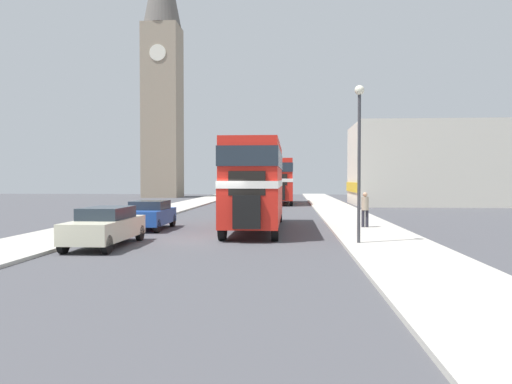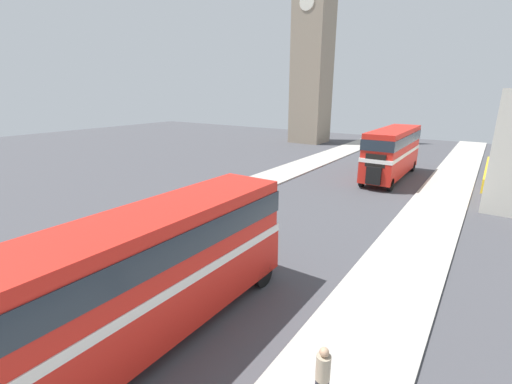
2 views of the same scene
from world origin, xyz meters
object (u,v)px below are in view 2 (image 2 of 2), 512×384
object	(u,v)px
double_decker_bus	(155,266)
bus_distant	(392,150)
car_parked_mid	(66,271)
pedestrian_walking	(323,374)
church_tower	(315,9)

from	to	relation	value
double_decker_bus	bus_distant	world-z (taller)	bus_distant
double_decker_bus	car_parked_mid	bearing A→B (deg)	-177.51
double_decker_bus	bus_distant	size ratio (longest dim) A/B	1.03
car_parked_mid	pedestrian_walking	xyz separation A→B (m)	(10.65, 0.66, 0.36)
pedestrian_walking	double_decker_bus	bearing A→B (deg)	-175.40
double_decker_bus	pedestrian_walking	world-z (taller)	double_decker_bus
church_tower	pedestrian_walking	bearing A→B (deg)	-63.38
double_decker_bus	church_tower	size ratio (longest dim) A/B	0.30
bus_distant	pedestrian_walking	size ratio (longest dim) A/B	6.02
pedestrian_walking	church_tower	world-z (taller)	church_tower
bus_distant	car_parked_mid	world-z (taller)	bus_distant
bus_distant	church_tower	size ratio (longest dim) A/B	0.29
double_decker_bus	car_parked_mid	world-z (taller)	double_decker_bus
car_parked_mid	church_tower	world-z (taller)	church_tower
bus_distant	church_tower	xyz separation A→B (m)	(-16.22, 16.63, 15.90)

